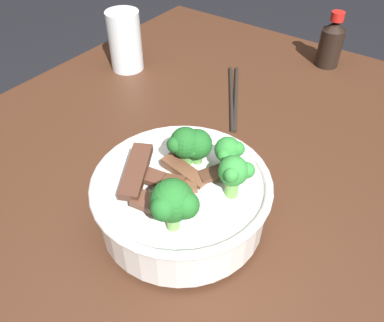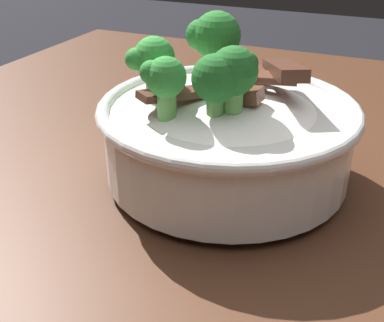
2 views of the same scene
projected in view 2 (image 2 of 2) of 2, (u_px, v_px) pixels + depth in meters
The scene contains 1 object.
rice_bowl at pixel (226, 127), 0.43m from camera, with size 0.23×0.23×0.14m.
Camera 2 is at (-0.29, -0.11, 1.04)m, focal length 45.20 mm.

